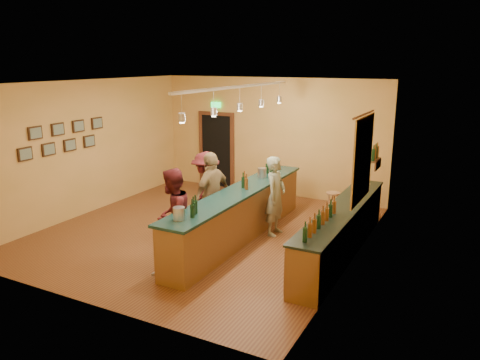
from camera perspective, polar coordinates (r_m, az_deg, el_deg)
The scene contains 18 objects.
floor at distance 10.32m, azimuth -4.32°, elevation -6.28°, with size 7.00×7.00×0.00m, color brown.
ceiling at distance 9.67m, azimuth -4.68°, elevation 11.77°, with size 6.50×7.00×0.02m, color silver.
wall_back at distance 12.92m, azimuth 3.74°, elevation 5.30°, with size 6.50×0.02×3.20m, color gold.
wall_front at distance 7.23m, azimuth -19.26°, elevation -2.76°, with size 6.50×0.02×3.20m, color gold.
wall_left at distance 11.88m, azimuth -17.96°, elevation 3.83°, with size 0.02×7.00×3.20m, color gold.
wall_right at distance 8.64m, azimuth 14.15°, elevation 0.34°, with size 0.02×7.00×3.20m, color gold.
doorway at distance 13.74m, azimuth -2.85°, elevation 3.85°, with size 1.15×0.09×2.48m.
tapestry at distance 8.97m, azimuth 14.73°, elevation 2.45°, with size 0.03×1.40×1.60m, color maroon.
bottle_shelf at distance 10.46m, azimuth 16.21°, elevation 2.97°, with size 0.17×0.55×0.54m.
picture_grid at distance 11.29m, azimuth -20.64°, elevation 4.89°, with size 0.06×2.20×0.70m, color #382111, non-canonical shape.
back_counter at distance 9.20m, azimuth 12.29°, elevation -5.97°, with size 0.60×4.55×1.27m.
tasting_bar at distance 9.71m, azimuth -0.05°, elevation -3.77°, with size 0.74×5.10×1.38m.
pendant_track at distance 9.25m, azimuth -0.04°, elevation 10.35°, with size 0.11×4.60×0.50m.
bartender at distance 9.92m, azimuth 4.35°, elevation -1.96°, with size 0.62×0.41×1.70m, color gray.
customer_a at distance 8.61m, azimuth -8.22°, elevation -4.38°, with size 0.86×0.67×1.77m, color #59191E.
customer_b at distance 9.73m, azimuth -3.41°, elevation -1.87°, with size 1.07×0.45×1.83m, color #997A51.
customer_c at distance 10.29m, azimuth -4.18°, elevation -1.29°, with size 1.11×0.64×1.72m, color #59191E.
bar_stool at distance 11.14m, azimuth 11.27°, elevation -2.22°, with size 0.31×0.31×0.65m.
Camera 1 is at (5.12, -8.19, 3.63)m, focal length 35.00 mm.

